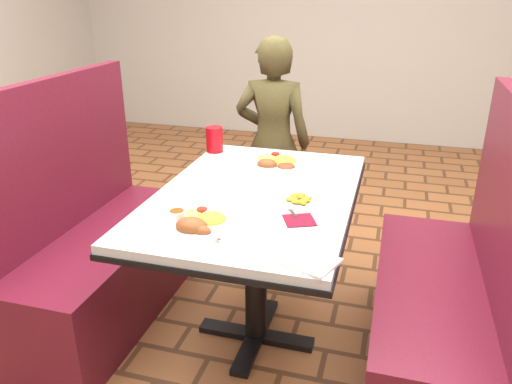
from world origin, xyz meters
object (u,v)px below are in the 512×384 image
red_tumbler (214,139)px  dining_table (256,213)px  booth_bench_left (100,254)px  far_dinner_plate (276,161)px  plantain_plate (298,201)px  near_dinner_plate (198,219)px  booth_bench_right (443,307)px  diner_person (273,142)px

red_tumbler → dining_table: bearing=-52.9°
booth_bench_left → far_dinner_plate: booth_bench_left is taller
dining_table → plantain_plate: size_ratio=7.41×
far_dinner_plate → booth_bench_left: bearing=-156.8°
dining_table → near_dinner_plate: (-0.11, -0.37, 0.13)m
plantain_plate → dining_table: bearing=161.6°
dining_table → far_dinner_plate: bearing=89.5°
plantain_plate → red_tumbler: bearing=135.7°
dining_table → booth_bench_right: 0.86m
red_tumbler → booth_bench_left: bearing=-132.6°
booth_bench_left → far_dinner_plate: (0.80, 0.34, 0.45)m
far_dinner_plate → diner_person: bearing=105.4°
dining_table → far_dinner_plate: size_ratio=4.25×
booth_bench_left → booth_bench_right: bearing=0.0°
booth_bench_left → diner_person: (0.61, 1.05, 0.32)m
booth_bench_right → diner_person: bearing=133.3°
dining_table → diner_person: (-0.19, 1.05, -0.01)m
plantain_plate → red_tumbler: (-0.55, 0.54, 0.05)m
booth_bench_right → red_tumbler: size_ratio=9.21×
booth_bench_right → plantain_plate: booth_bench_right is taller
dining_table → far_dinner_plate: (0.00, 0.34, 0.12)m
diner_person → near_dinner_plate: bearing=90.4°
booth_bench_left → near_dinner_plate: bearing=-28.2°
booth_bench_left → red_tumbler: size_ratio=9.21×
booth_bench_left → red_tumbler: booth_bench_left is taller
diner_person → plantain_plate: diner_person is taller
near_dinner_plate → far_dinner_plate: (0.11, 0.71, -0.00)m
booth_bench_right → near_dinner_plate: bearing=-157.8°
diner_person → booth_bench_left: bearing=57.1°
red_tumbler → plantain_plate: bearing=-44.3°
diner_person → far_dinner_plate: (0.20, -0.71, 0.13)m
booth_bench_left → booth_bench_right: size_ratio=1.00×
diner_person → far_dinner_plate: size_ratio=4.54×
booth_bench_left → booth_bench_right: 1.60m
diner_person → far_dinner_plate: bearing=102.4°
dining_table → booth_bench_left: booth_bench_left is taller
near_dinner_plate → red_tumbler: size_ratio=2.05×
diner_person → plantain_plate: 1.19m
booth_bench_right → near_dinner_plate: size_ratio=4.50×
dining_table → red_tumbler: (-0.36, 0.48, 0.16)m
booth_bench_right → far_dinner_plate: bearing=156.6°
booth_bench_left → diner_person: 1.26m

